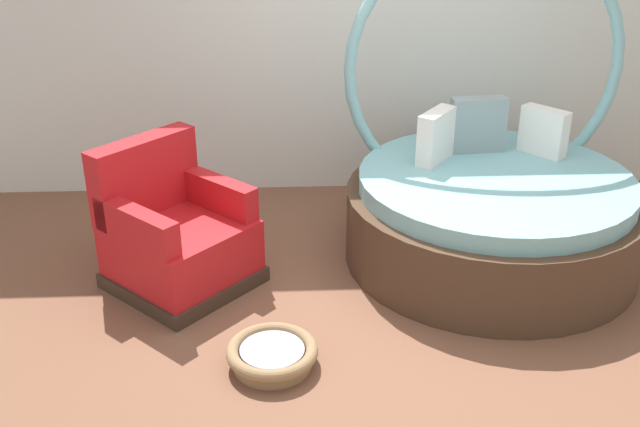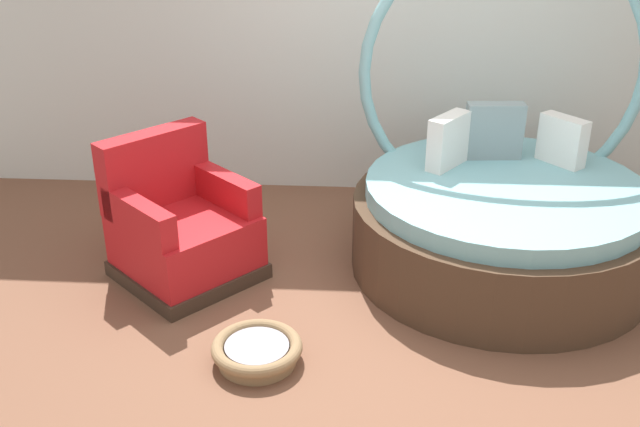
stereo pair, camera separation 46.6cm
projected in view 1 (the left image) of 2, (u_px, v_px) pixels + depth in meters
name	position (u px, v px, depth m)	size (l,w,h in m)	color
ground_plane	(395.00, 314.00, 4.66)	(8.00, 8.00, 0.02)	brown
back_wall	(367.00, 9.00, 5.83)	(8.00, 0.12, 2.93)	silver
round_daybed	(490.00, 200.00, 5.17)	(1.99, 1.99, 2.18)	#473323
red_armchair	(175.00, 237.00, 4.86)	(1.13, 1.13, 0.94)	#38281E
pet_basket	(272.00, 354.00, 4.16)	(0.51, 0.51, 0.13)	#8E704C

